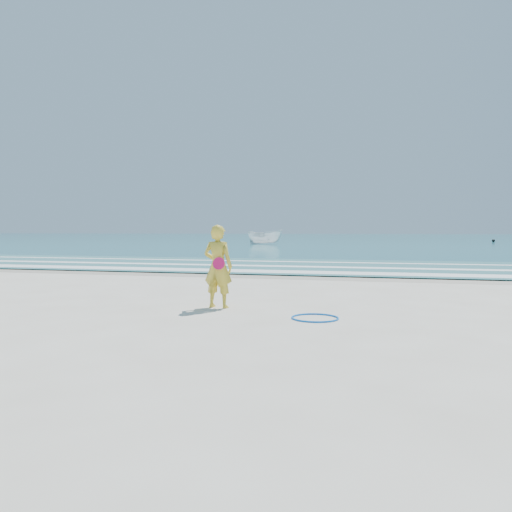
# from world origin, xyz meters

# --- Properties ---
(ground) EXTENTS (400.00, 400.00, 0.00)m
(ground) POSITION_xyz_m (0.00, 0.00, 0.00)
(ground) COLOR silver
(ground) RESTS_ON ground
(wet_sand) EXTENTS (400.00, 2.40, 0.00)m
(wet_sand) POSITION_xyz_m (0.00, 9.00, 0.00)
(wet_sand) COLOR #B2A893
(wet_sand) RESTS_ON ground
(ocean) EXTENTS (400.00, 190.00, 0.04)m
(ocean) POSITION_xyz_m (0.00, 105.00, 0.02)
(ocean) COLOR #19727F
(ocean) RESTS_ON ground
(shallow) EXTENTS (400.00, 10.00, 0.01)m
(shallow) POSITION_xyz_m (0.00, 14.00, 0.04)
(shallow) COLOR #59B7AD
(shallow) RESTS_ON ocean
(foam_near) EXTENTS (400.00, 1.40, 0.01)m
(foam_near) POSITION_xyz_m (0.00, 10.30, 0.05)
(foam_near) COLOR white
(foam_near) RESTS_ON shallow
(foam_mid) EXTENTS (400.00, 0.90, 0.01)m
(foam_mid) POSITION_xyz_m (0.00, 13.20, 0.05)
(foam_mid) COLOR white
(foam_mid) RESTS_ON shallow
(foam_far) EXTENTS (400.00, 0.60, 0.01)m
(foam_far) POSITION_xyz_m (0.00, 16.50, 0.05)
(foam_far) COLOR white
(foam_far) RESTS_ON shallow
(hoop) EXTENTS (1.20, 1.20, 0.03)m
(hoop) POSITION_xyz_m (2.73, 0.47, 0.02)
(hoop) COLOR blue
(hoop) RESTS_ON ground
(boat) EXTENTS (4.56, 2.40, 1.67)m
(boat) POSITION_xyz_m (-9.54, 47.25, 0.88)
(boat) COLOR white
(boat) RESTS_ON ocean
(buoy) EXTENTS (0.41, 0.41, 0.41)m
(buoy) POSITION_xyz_m (18.28, 64.81, 0.24)
(buoy) COLOR black
(buoy) RESTS_ON ocean
(woman) EXTENTS (0.70, 0.50, 1.82)m
(woman) POSITION_xyz_m (0.48, 1.30, 0.91)
(woman) COLOR gold
(woman) RESTS_ON ground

